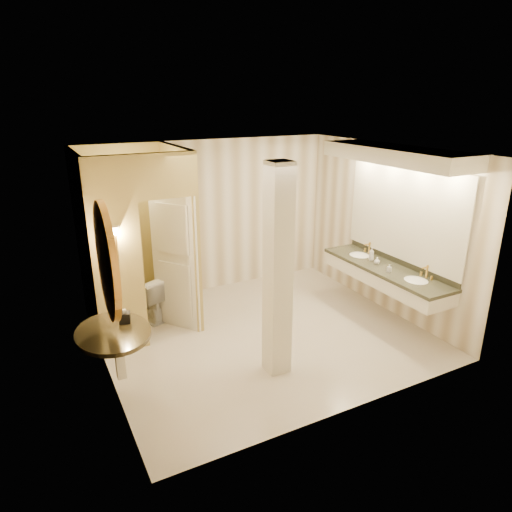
{
  "coord_description": "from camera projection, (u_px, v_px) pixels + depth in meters",
  "views": [
    {
      "loc": [
        -2.91,
        -5.35,
        3.37
      ],
      "look_at": [
        -0.02,
        0.2,
        1.18
      ],
      "focal_mm": 32.0,
      "sensor_mm": 36.0,
      "label": 1
    }
  ],
  "objects": [
    {
      "name": "toilet",
      "position": [
        147.0,
        298.0,
        7.2
      ],
      "size": [
        0.6,
        0.81,
        0.73
      ],
      "primitive_type": "imported",
      "rotation": [
        0.0,
        0.0,
        3.44
      ],
      "color": "white",
      "rests_on": "floor"
    },
    {
      "name": "tissue_box",
      "position": [
        125.0,
        317.0,
        5.32
      ],
      "size": [
        0.15,
        0.15,
        0.12
      ],
      "primitive_type": "cube",
      "rotation": [
        0.0,
        0.0,
        -0.27
      ],
      "color": "black",
      "rests_on": "console_shelf"
    },
    {
      "name": "console_shelf",
      "position": [
        110.0,
        292.0,
        5.0
      ],
      "size": [
        1.04,
        1.04,
        1.97
      ],
      "color": "black",
      "rests_on": "floor"
    },
    {
      "name": "soap_bottle_a",
      "position": [
        389.0,
        268.0,
        6.86
      ],
      "size": [
        0.07,
        0.07,
        0.12
      ],
      "primitive_type": "imported",
      "rotation": [
        0.0,
        0.0,
        0.36
      ],
      "color": "beige",
      "rests_on": "vanity"
    },
    {
      "name": "ceiling",
      "position": [
        264.0,
        151.0,
        5.97
      ],
      "size": [
        4.5,
        4.5,
        0.0
      ],
      "primitive_type": "plane",
      "rotation": [
        3.14,
        0.0,
        0.0
      ],
      "color": "silver",
      "rests_on": "wall_back"
    },
    {
      "name": "wall_left",
      "position": [
        98.0,
        276.0,
        5.43
      ],
      "size": [
        0.02,
        4.0,
        2.7
      ],
      "primitive_type": "cube",
      "color": "white",
      "rests_on": "floor"
    },
    {
      "name": "wall_right",
      "position": [
        385.0,
        229.0,
        7.4
      ],
      "size": [
        0.02,
        4.0,
        2.7
      ],
      "primitive_type": "cube",
      "color": "white",
      "rests_on": "floor"
    },
    {
      "name": "toilet_closet",
      "position": [
        165.0,
        239.0,
        6.72
      ],
      "size": [
        1.5,
        1.55,
        2.7
      ],
      "color": "tan",
      "rests_on": "floor"
    },
    {
      "name": "wall_front",
      "position": [
        355.0,
        302.0,
        4.74
      ],
      "size": [
        4.5,
        0.02,
        2.7
      ],
      "primitive_type": "cube",
      "color": "white",
      "rests_on": "floor"
    },
    {
      "name": "soap_bottle_b",
      "position": [
        377.0,
        261.0,
        7.19
      ],
      "size": [
        0.1,
        0.1,
        0.11
      ],
      "primitive_type": "imported",
      "rotation": [
        0.0,
        0.0,
        -0.15
      ],
      "color": "silver",
      "rests_on": "vanity"
    },
    {
      "name": "soap_bottle_c",
      "position": [
        371.0,
        254.0,
        7.34
      ],
      "size": [
        0.09,
        0.09,
        0.22
      ],
      "primitive_type": "imported",
      "rotation": [
        0.0,
        0.0,
        0.05
      ],
      "color": "#C6B28C",
      "rests_on": "vanity"
    },
    {
      "name": "wall_sconce",
      "position": [
        115.0,
        233.0,
        5.81
      ],
      "size": [
        0.14,
        0.14,
        0.42
      ],
      "color": "gold",
      "rests_on": "toilet_closet"
    },
    {
      "name": "wall_back",
      "position": [
        210.0,
        217.0,
        8.09
      ],
      "size": [
        4.5,
        0.02,
        2.7
      ],
      "primitive_type": "cube",
      "color": "white",
      "rests_on": "floor"
    },
    {
      "name": "pillar",
      "position": [
        278.0,
        273.0,
        5.54
      ],
      "size": [
        0.28,
        0.28,
        2.7
      ],
      "primitive_type": "cube",
      "color": "silver",
      "rests_on": "floor"
    },
    {
      "name": "vanity",
      "position": [
        392.0,
        219.0,
        6.86
      ],
      "size": [
        0.75,
        2.5,
        2.09
      ],
      "color": "silver",
      "rests_on": "floor"
    },
    {
      "name": "floor",
      "position": [
        263.0,
        334.0,
        6.86
      ],
      "size": [
        4.5,
        4.5,
        0.0
      ],
      "primitive_type": "plane",
      "color": "beige",
      "rests_on": "ground"
    }
  ]
}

